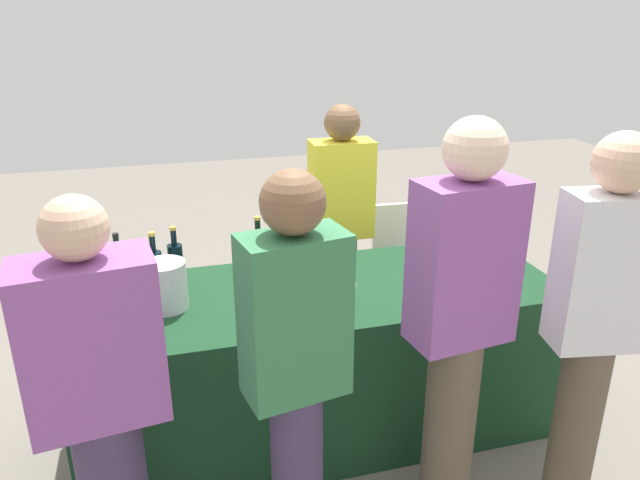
# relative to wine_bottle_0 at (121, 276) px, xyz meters

# --- Properties ---
(ground_plane) EXTENTS (12.00, 12.00, 0.00)m
(ground_plane) POSITION_rel_wine_bottle_0_xyz_m (0.90, -0.14, -0.90)
(ground_plane) COLOR slate
(tasting_table) EXTENTS (2.29, 0.84, 0.78)m
(tasting_table) POSITION_rel_wine_bottle_0_xyz_m (0.90, -0.14, -0.51)
(tasting_table) COLOR #14381E
(tasting_table) RESTS_ON ground_plane
(wine_bottle_0) EXTENTS (0.07, 0.07, 0.32)m
(wine_bottle_0) POSITION_rel_wine_bottle_0_xyz_m (0.00, 0.00, 0.00)
(wine_bottle_0) COLOR black
(wine_bottle_0) RESTS_ON tasting_table
(wine_bottle_1) EXTENTS (0.07, 0.07, 0.31)m
(wine_bottle_1) POSITION_rel_wine_bottle_0_xyz_m (0.15, 0.02, -0.01)
(wine_bottle_1) COLOR black
(wine_bottle_1) RESTS_ON tasting_table
(wine_bottle_2) EXTENTS (0.07, 0.07, 0.31)m
(wine_bottle_2) POSITION_rel_wine_bottle_0_xyz_m (0.25, 0.06, -0.00)
(wine_bottle_2) COLOR black
(wine_bottle_2) RESTS_ON tasting_table
(wine_bottle_3) EXTENTS (0.07, 0.07, 0.32)m
(wine_bottle_3) POSITION_rel_wine_bottle_0_xyz_m (0.65, 0.08, 0.00)
(wine_bottle_3) COLOR black
(wine_bottle_3) RESTS_ON tasting_table
(wine_bottle_4) EXTENTS (0.07, 0.07, 0.30)m
(wine_bottle_4) POSITION_rel_wine_bottle_0_xyz_m (0.82, -0.04, -0.01)
(wine_bottle_4) COLOR black
(wine_bottle_4) RESTS_ON tasting_table
(wine_glass_0) EXTENTS (0.07, 0.07, 0.14)m
(wine_glass_0) POSITION_rel_wine_bottle_0_xyz_m (0.71, -0.28, -0.02)
(wine_glass_0) COLOR silver
(wine_glass_0) RESTS_ON tasting_table
(wine_glass_1) EXTENTS (0.08, 0.08, 0.14)m
(wine_glass_1) POSITION_rel_wine_bottle_0_xyz_m (0.97, -0.35, -0.01)
(wine_glass_1) COLOR silver
(wine_glass_1) RESTS_ON tasting_table
(wine_glass_2) EXTENTS (0.06, 0.06, 0.13)m
(wine_glass_2) POSITION_rel_wine_bottle_0_xyz_m (1.65, -0.31, -0.02)
(wine_glass_2) COLOR silver
(wine_glass_2) RESTS_ON tasting_table
(ice_bucket) EXTENTS (0.19, 0.19, 0.22)m
(ice_bucket) POSITION_rel_wine_bottle_0_xyz_m (0.19, -0.14, -0.01)
(ice_bucket) COLOR silver
(ice_bucket) RESTS_ON tasting_table
(server_pouring) EXTENTS (0.37, 0.21, 1.54)m
(server_pouring) POSITION_rel_wine_bottle_0_xyz_m (1.23, 0.59, -0.06)
(server_pouring) COLOR black
(server_pouring) RESTS_ON ground_plane
(guest_0) EXTENTS (0.46, 0.29, 1.53)m
(guest_0) POSITION_rel_wine_bottle_0_xyz_m (-0.05, -0.84, -0.08)
(guest_0) COLOR #3F3351
(guest_0) RESTS_ON ground_plane
(guest_1) EXTENTS (0.38, 0.25, 1.58)m
(guest_1) POSITION_rel_wine_bottle_0_xyz_m (0.60, -0.91, -0.03)
(guest_1) COLOR #3F3351
(guest_1) RESTS_ON ground_plane
(guest_2) EXTENTS (0.41, 0.26, 1.70)m
(guest_2) POSITION_rel_wine_bottle_0_xyz_m (1.27, -0.82, 0.03)
(guest_2) COLOR brown
(guest_2) RESTS_ON ground_plane
(guest_3) EXTENTS (0.37, 0.25, 1.65)m
(guest_3) POSITION_rel_wine_bottle_0_xyz_m (1.78, -0.95, 0.02)
(guest_3) COLOR brown
(guest_3) RESTS_ON ground_plane
(menu_board) EXTENTS (0.54, 0.06, 0.84)m
(menu_board) POSITION_rel_wine_bottle_0_xyz_m (1.81, 0.84, -0.48)
(menu_board) COLOR white
(menu_board) RESTS_ON ground_plane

